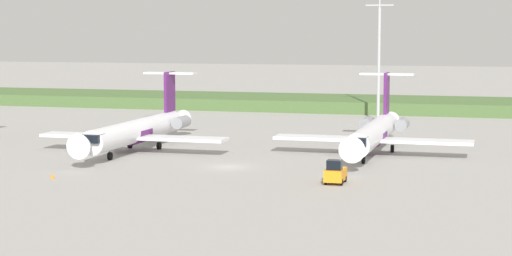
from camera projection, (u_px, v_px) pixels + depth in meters
The scene contains 7 objects.
ground_plane at pixel (294, 135), 123.21m from camera, with size 500.00×500.00×0.00m, color #9E9B96.
grass_berm at pixel (347, 104), 163.43m from camera, with size 320.00×20.00×2.11m, color #4C6B38.
regional_jet_second at pixel (138, 130), 106.99m from camera, with size 22.81×31.00×9.00m.
regional_jet_third at pixel (374, 132), 104.41m from camera, with size 22.81×31.00×9.00m.
antenna_mast at pixel (379, 48), 141.52m from camera, with size 4.40×0.50×28.00m.
baggage_tug at pixel (335, 173), 84.18m from camera, with size 1.72×3.20×2.30m.
safety_cone_front_marker at pixel (52, 176), 87.11m from camera, with size 0.44×0.44×0.55m, color orange.
Camera 1 is at (28.12, -89.22, 14.32)m, focal length 62.99 mm.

